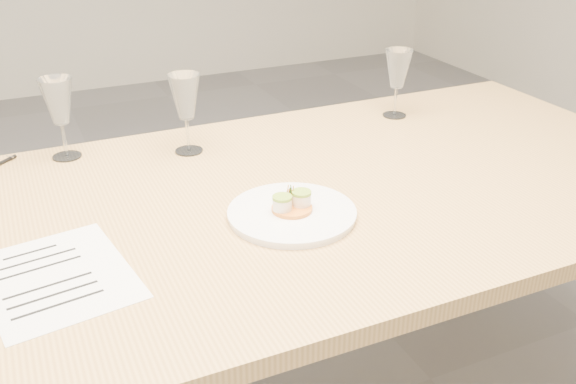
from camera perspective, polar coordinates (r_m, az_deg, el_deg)
name	(u,v)px	position (r m, az deg, el deg)	size (l,w,h in m)	color
dining_table	(215,233)	(1.45, -6.51, -3.65)	(2.40, 1.00, 0.75)	tan
dinner_plate	(292,212)	(1.36, 0.37, -1.79)	(0.27, 0.27, 0.07)	white
recipe_sheet	(57,276)	(1.24, -19.82, -7.08)	(0.29, 0.34, 0.00)	white
wine_glass_1	(58,103)	(1.70, -19.74, 7.48)	(0.08, 0.08, 0.21)	white
wine_glass_2	(185,98)	(1.66, -9.13, 8.21)	(0.08, 0.08, 0.21)	white
wine_glass_3	(398,70)	(1.93, 9.73, 10.63)	(0.08, 0.08, 0.20)	white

